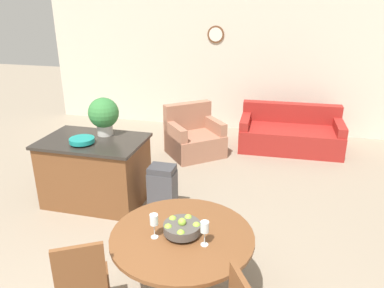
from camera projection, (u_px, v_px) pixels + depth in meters
wall_back at (230, 65)px, 7.76m from camera, size 8.00×0.09×2.70m
dining_table at (182, 251)px, 3.27m from camera, size 1.24×1.24×0.76m
dining_chair_near_left at (82, 283)px, 3.01m from camera, size 0.57×0.57×0.95m
fruit_bowl at (182, 227)px, 3.18m from camera, size 0.32×0.32×0.16m
wine_glass_left at (154, 221)px, 3.11m from camera, size 0.07×0.07×0.22m
wine_glass_right at (205, 228)px, 3.01m from camera, size 0.07×0.07×0.22m
kitchen_island at (96, 171)px, 5.10m from camera, size 1.36×0.90×0.91m
teal_bowl at (82, 140)px, 4.77m from camera, size 0.32×0.32×0.08m
potted_plant at (104, 114)px, 5.01m from camera, size 0.41×0.41×0.52m
trash_bin at (163, 191)px, 4.83m from camera, size 0.34×0.27×0.68m
couch at (290, 134)px, 7.02m from camera, size 1.87×1.02×0.78m
armchair at (194, 138)px, 6.74m from camera, size 1.20×1.18×0.89m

